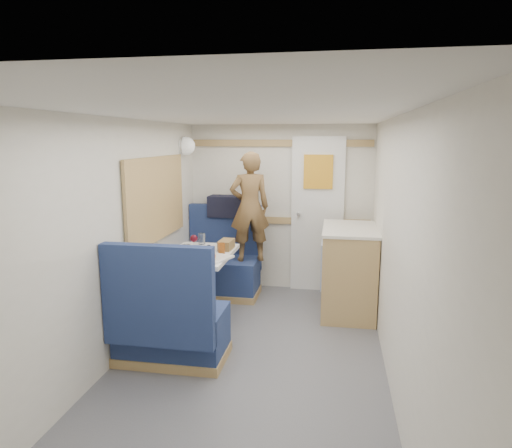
% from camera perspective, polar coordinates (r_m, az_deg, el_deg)
% --- Properties ---
extents(floor, '(4.50, 4.50, 0.00)m').
position_cam_1_polar(floor, '(3.75, -1.49, -18.58)').
color(floor, '#515156').
rests_on(floor, ground).
extents(ceiling, '(4.50, 4.50, 0.00)m').
position_cam_1_polar(ceiling, '(3.28, -1.66, 13.58)').
color(ceiling, silver).
rests_on(ceiling, wall_back).
extents(wall_back, '(2.20, 0.02, 2.00)m').
position_cam_1_polar(wall_back, '(5.56, 3.06, 2.01)').
color(wall_back, silver).
rests_on(wall_back, floor).
extents(wall_left, '(0.02, 4.50, 2.00)m').
position_cam_1_polar(wall_left, '(3.75, -18.29, -2.71)').
color(wall_left, silver).
rests_on(wall_left, floor).
extents(wall_right, '(0.02, 4.50, 2.00)m').
position_cam_1_polar(wall_right, '(3.34, 17.29, -4.25)').
color(wall_right, silver).
rests_on(wall_right, floor).
extents(oak_trim_low, '(2.15, 0.02, 0.08)m').
position_cam_1_polar(oak_trim_low, '(5.57, 3.02, 0.45)').
color(oak_trim_low, '#A38149').
rests_on(oak_trim_low, wall_back).
extents(oak_trim_high, '(2.15, 0.02, 0.08)m').
position_cam_1_polar(oak_trim_high, '(5.48, 3.12, 10.07)').
color(oak_trim_high, '#A38149').
rests_on(oak_trim_high, wall_back).
extents(side_window, '(0.04, 1.30, 0.72)m').
position_cam_1_polar(side_window, '(4.59, -12.38, 3.10)').
color(side_window, '#98A88E').
rests_on(side_window, wall_left).
extents(rear_door, '(0.62, 0.12, 1.86)m').
position_cam_1_polar(rear_door, '(5.50, 7.67, 1.53)').
color(rear_door, white).
rests_on(rear_door, wall_back).
extents(dinette_table, '(0.62, 0.92, 0.72)m').
position_cam_1_polar(dinette_table, '(4.59, -7.04, -5.47)').
color(dinette_table, white).
rests_on(dinette_table, floor).
extents(bench_far, '(0.90, 0.59, 1.05)m').
position_cam_1_polar(bench_far, '(5.46, -4.33, -5.70)').
color(bench_far, navy).
rests_on(bench_far, floor).
extents(bench_near, '(0.90, 0.59, 1.05)m').
position_cam_1_polar(bench_near, '(3.90, -10.73, -12.66)').
color(bench_near, navy).
rests_on(bench_near, floor).
extents(ledge, '(0.90, 0.14, 0.04)m').
position_cam_1_polar(ledge, '(5.57, -3.77, 0.76)').
color(ledge, '#A38149').
rests_on(ledge, bench_far).
extents(dome_light, '(0.20, 0.20, 0.20)m').
position_cam_1_polar(dome_light, '(5.34, -8.71, 9.63)').
color(dome_light, white).
rests_on(dome_light, wall_left).
extents(galley_counter, '(0.57, 0.92, 0.92)m').
position_cam_1_polar(galley_counter, '(4.95, 11.48, -5.59)').
color(galley_counter, '#A38149').
rests_on(galley_counter, floor).
extents(person, '(0.53, 0.43, 1.24)m').
position_cam_1_polar(person, '(5.15, -0.80, 2.14)').
color(person, brown).
rests_on(person, bench_far).
extents(duffel_bag, '(0.53, 0.26, 0.25)m').
position_cam_1_polar(duffel_bag, '(5.53, -3.18, 2.23)').
color(duffel_bag, black).
rests_on(duffel_bag, ledge).
extents(tray, '(0.37, 0.42, 0.02)m').
position_cam_1_polar(tray, '(4.28, -5.46, -4.33)').
color(tray, white).
rests_on(tray, dinette_table).
extents(orange_fruit, '(0.08, 0.08, 0.08)m').
position_cam_1_polar(orange_fruit, '(4.19, -5.56, -4.00)').
color(orange_fruit, '#F6580A').
rests_on(orange_fruit, tray).
extents(cheese_block, '(0.12, 0.09, 0.04)m').
position_cam_1_polar(cheese_block, '(4.18, -8.31, -4.36)').
color(cheese_block, '#D5CB7B').
rests_on(cheese_block, tray).
extents(wine_glass, '(0.08, 0.08, 0.17)m').
position_cam_1_polar(wine_glass, '(4.60, -7.77, -1.89)').
color(wine_glass, white).
rests_on(wine_glass, dinette_table).
extents(tumbler_left, '(0.07, 0.07, 0.12)m').
position_cam_1_polar(tumbler_left, '(4.41, -8.73, -3.29)').
color(tumbler_left, silver).
rests_on(tumbler_left, dinette_table).
extents(tumbler_mid, '(0.07, 0.07, 0.12)m').
position_cam_1_polar(tumbler_mid, '(4.91, -6.79, -1.84)').
color(tumbler_mid, white).
rests_on(tumbler_mid, dinette_table).
extents(beer_glass, '(0.07, 0.07, 0.11)m').
position_cam_1_polar(beer_glass, '(4.48, -4.33, -3.07)').
color(beer_glass, brown).
rests_on(beer_glass, dinette_table).
extents(pepper_grinder, '(0.03, 0.03, 0.09)m').
position_cam_1_polar(pepper_grinder, '(4.50, -5.91, -3.18)').
color(pepper_grinder, black).
rests_on(pepper_grinder, dinette_table).
extents(bread_loaf, '(0.14, 0.24, 0.10)m').
position_cam_1_polar(bread_loaf, '(4.66, -3.74, -2.59)').
color(bread_loaf, brown).
rests_on(bread_loaf, dinette_table).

